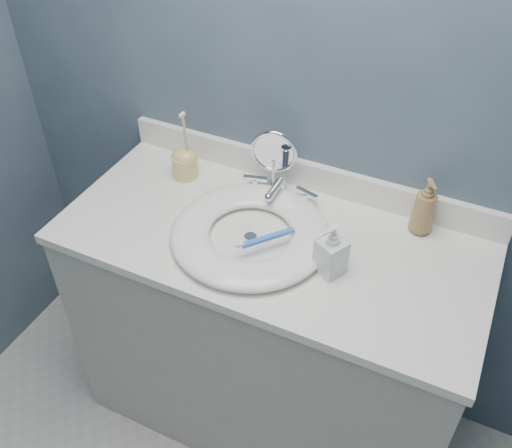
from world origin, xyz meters
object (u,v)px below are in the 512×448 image
Objects in this scene: toothbrush_holder at (185,162)px; makeup_mirror at (274,159)px; soap_bottle_amber at (425,206)px; soap_bottle_clear at (332,249)px.

makeup_mirror is at bearing 11.23° from toothbrush_holder.
toothbrush_holder reaches higher than makeup_mirror.
soap_bottle_clear is (-0.18, -0.26, -0.01)m from soap_bottle_amber.
soap_bottle_amber is (0.46, 0.01, -0.03)m from makeup_mirror.
toothbrush_holder is (-0.74, -0.06, -0.03)m from soap_bottle_amber.
makeup_mirror is 0.46m from soap_bottle_amber.
soap_bottle_clear is at bearing -19.59° from toothbrush_holder.
makeup_mirror reaches higher than soap_bottle_clear.
makeup_mirror is 0.38m from soap_bottle_clear.
soap_bottle_clear is 0.60m from toothbrush_holder.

